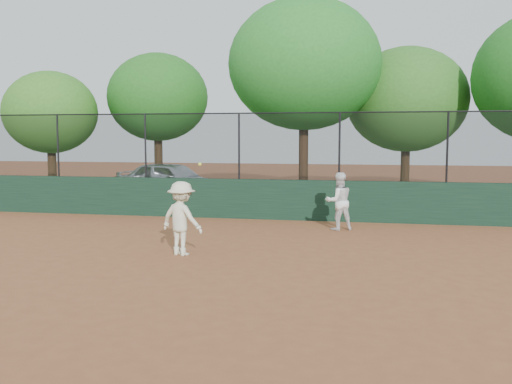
% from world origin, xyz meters
% --- Properties ---
extents(ground, '(80.00, 80.00, 0.00)m').
position_xyz_m(ground, '(0.00, 0.00, 0.00)').
color(ground, brown).
rests_on(ground, ground).
extents(back_wall, '(26.00, 0.20, 1.20)m').
position_xyz_m(back_wall, '(0.00, 6.00, 0.60)').
color(back_wall, '#173322').
rests_on(back_wall, ground).
extents(grass_strip, '(36.00, 12.00, 0.01)m').
position_xyz_m(grass_strip, '(0.00, 12.00, 0.00)').
color(grass_strip, '#2B5019').
rests_on(grass_strip, ground).
extents(parked_car, '(4.79, 2.81, 1.53)m').
position_xyz_m(parked_car, '(-4.18, 10.15, 0.76)').
color(parked_car, silver).
rests_on(parked_car, ground).
extents(player_second, '(0.92, 0.83, 1.54)m').
position_xyz_m(player_second, '(2.59, 4.47, 0.77)').
color(player_second, white).
rests_on(player_second, ground).
extents(player_main, '(1.14, 0.89, 1.97)m').
position_xyz_m(player_main, '(-0.46, 0.54, 0.78)').
color(player_main, '#E7E7C4').
rests_on(player_main, ground).
extents(fence_assembly, '(26.00, 0.06, 2.00)m').
position_xyz_m(fence_assembly, '(-0.03, 6.00, 2.24)').
color(fence_assembly, black).
rests_on(fence_assembly, back_wall).
extents(tree_0, '(3.90, 3.55, 5.15)m').
position_xyz_m(tree_0, '(-9.59, 10.69, 3.45)').
color(tree_0, '#462E19').
rests_on(tree_0, ground).
extents(tree_1, '(4.40, 4.00, 6.08)m').
position_xyz_m(tree_1, '(-5.77, 12.92, 4.16)').
color(tree_1, '#3E2A15').
rests_on(tree_1, ground).
extents(tree_2, '(5.67, 5.16, 7.60)m').
position_xyz_m(tree_2, '(0.90, 10.64, 5.15)').
color(tree_2, '#412817').
rests_on(tree_2, ground).
extents(tree_3, '(4.75, 4.32, 5.97)m').
position_xyz_m(tree_3, '(4.72, 12.53, 3.91)').
color(tree_3, '#3A2613').
rests_on(tree_3, ground).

